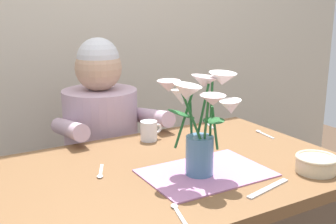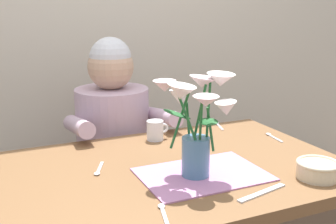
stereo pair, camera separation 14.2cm
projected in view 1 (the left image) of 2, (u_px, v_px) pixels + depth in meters
The scene contains 12 objects.
wood_panel_backdrop at pixel (69, 9), 2.17m from camera, with size 4.00×0.10×2.50m, color beige.
dining_table at pixel (172, 193), 1.45m from camera, with size 1.20×0.80×0.74m.
seated_person at pixel (103, 160), 1.97m from camera, with size 0.45×0.47×1.14m.
striped_placemat at pixel (206, 173), 1.36m from camera, with size 0.40×0.28×0.01m, color #B275A3.
flower_vase at pixel (200, 115), 1.31m from camera, with size 0.28×0.26×0.33m.
ceramic_bowl at pixel (316, 163), 1.37m from camera, with size 0.14×0.14×0.06m.
dinner_knife at pixel (268, 188), 1.25m from camera, with size 0.19×0.02×0.01m, color silver.
coffee_cup at pixel (149, 131), 1.69m from camera, with size 0.09×0.07×0.08m.
spoon_0 at pixel (207, 123), 1.93m from camera, with size 0.05×0.12×0.01m.
spoon_1 at pixel (100, 173), 1.36m from camera, with size 0.06×0.11×0.01m.
spoon_2 at pixel (177, 211), 1.11m from camera, with size 0.04×0.12×0.01m.
spoon_3 at pixel (262, 133), 1.78m from camera, with size 0.03×0.12×0.01m.
Camera 1 is at (-0.68, -1.14, 1.28)m, focal length 44.72 mm.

